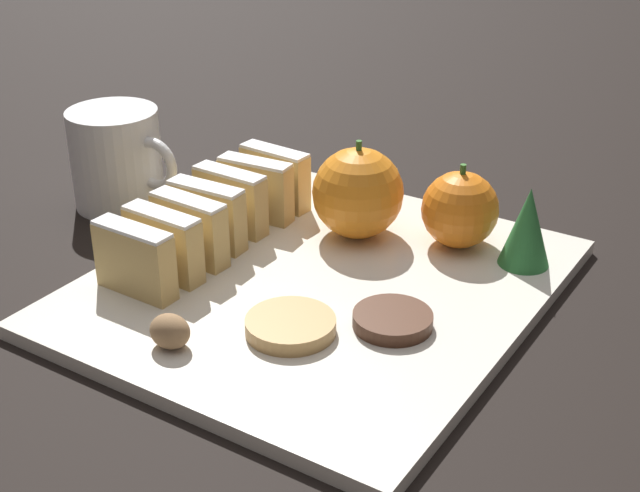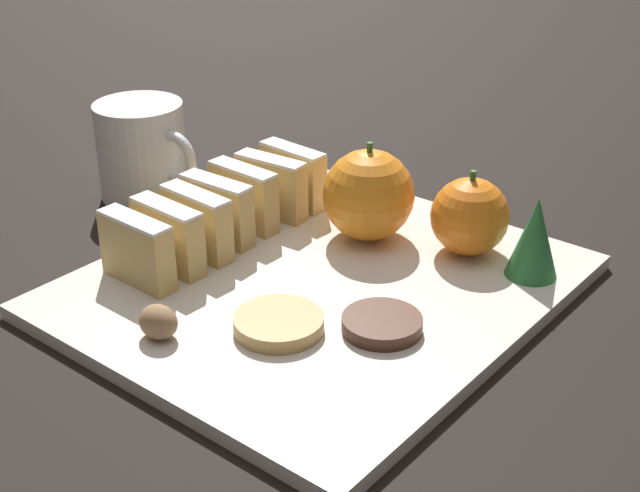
% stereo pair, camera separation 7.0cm
% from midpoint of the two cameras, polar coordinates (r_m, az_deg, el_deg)
% --- Properties ---
extents(ground_plane, '(6.00, 6.00, 0.00)m').
position_cam_midpoint_polar(ground_plane, '(0.72, -2.78, -3.06)').
color(ground_plane, black).
extents(serving_platter, '(0.33, 0.37, 0.01)m').
position_cam_midpoint_polar(serving_platter, '(0.71, -2.80, -2.65)').
color(serving_platter, silver).
rests_on(serving_platter, ground_plane).
extents(stollen_slice_front, '(0.07, 0.02, 0.06)m').
position_cam_midpoint_polar(stollen_slice_front, '(0.70, -14.58, -0.95)').
color(stollen_slice_front, tan).
rests_on(stollen_slice_front, serving_platter).
extents(stollen_slice_second, '(0.07, 0.02, 0.06)m').
position_cam_midpoint_polar(stollen_slice_second, '(0.72, -12.74, 0.04)').
color(stollen_slice_second, tan).
rests_on(stollen_slice_second, serving_platter).
extents(stollen_slice_third, '(0.07, 0.02, 0.06)m').
position_cam_midpoint_polar(stollen_slice_third, '(0.74, -11.03, 0.98)').
color(stollen_slice_third, tan).
rests_on(stollen_slice_third, serving_platter).
extents(stollen_slice_fourth, '(0.07, 0.02, 0.06)m').
position_cam_midpoint_polar(stollen_slice_fourth, '(0.76, -9.70, 1.97)').
color(stollen_slice_fourth, tan).
rests_on(stollen_slice_fourth, serving_platter).
extents(stollen_slice_fifth, '(0.07, 0.02, 0.06)m').
position_cam_midpoint_polar(stollen_slice_fifth, '(0.79, -8.29, 2.84)').
color(stollen_slice_fifth, tan).
rests_on(stollen_slice_fifth, serving_platter).
extents(stollen_slice_sixth, '(0.07, 0.03, 0.06)m').
position_cam_midpoint_polar(stollen_slice_sixth, '(0.81, -6.61, 3.58)').
color(stollen_slice_sixth, tan).
rests_on(stollen_slice_sixth, serving_platter).
extents(stollen_slice_back, '(0.07, 0.02, 0.06)m').
position_cam_midpoint_polar(stollen_slice_back, '(0.83, -5.31, 4.34)').
color(stollen_slice_back, tan).
rests_on(stollen_slice_back, serving_platter).
extents(orange_near, '(0.07, 0.07, 0.07)m').
position_cam_midpoint_polar(orange_near, '(0.75, 6.35, 2.27)').
color(orange_near, orange).
rests_on(orange_near, serving_platter).
extents(orange_far, '(0.08, 0.08, 0.09)m').
position_cam_midpoint_polar(orange_far, '(0.76, -0.16, 3.36)').
color(orange_far, orange).
rests_on(orange_far, serving_platter).
extents(walnut, '(0.03, 0.02, 0.02)m').
position_cam_midpoint_polar(walnut, '(0.64, -12.71, -5.44)').
color(walnut, '#8E6B47').
rests_on(walnut, serving_platter).
extents(chocolate_cookie, '(0.06, 0.06, 0.01)m').
position_cam_midpoint_polar(chocolate_cookie, '(0.65, 1.61, -4.84)').
color(chocolate_cookie, '#472819').
rests_on(chocolate_cookie, serving_platter).
extents(gingerbread_cookie, '(0.07, 0.07, 0.01)m').
position_cam_midpoint_polar(gingerbread_cookie, '(0.64, -5.02, -5.19)').
color(gingerbread_cookie, tan).
rests_on(gingerbread_cookie, serving_platter).
extents(evergreen_sprig, '(0.04, 0.04, 0.07)m').
position_cam_midpoint_polar(evergreen_sprig, '(0.73, 10.49, 1.15)').
color(evergreen_sprig, '#2D7538').
rests_on(evergreen_sprig, serving_platter).
extents(coffee_mug, '(0.12, 0.09, 0.09)m').
position_cam_midpoint_polar(coffee_mug, '(0.88, -15.07, 5.38)').
color(coffee_mug, white).
rests_on(coffee_mug, ground_plane).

